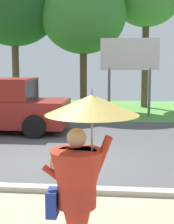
{
  "coord_description": "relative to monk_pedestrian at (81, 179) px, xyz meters",
  "views": [
    {
      "loc": [
        1.32,
        -8.16,
        2.41
      ],
      "look_at": [
        0.42,
        1.0,
        1.1
      ],
      "focal_mm": 55.44,
      "sensor_mm": 36.0,
      "label": 1
    }
  ],
  "objects": [
    {
      "name": "tree_right_far",
      "position": [
        -5.0,
        13.89,
        4.25
      ],
      "size": [
        4.67,
        4.67,
        7.5
      ],
      "color": "brown",
      "rests_on": "ground_plane"
    },
    {
      "name": "ground_plane",
      "position": [
        -0.88,
        7.41,
        -1.16
      ],
      "size": [
        40.0,
        22.0,
        0.2
      ],
      "color": "#4C4C4F"
    },
    {
      "name": "roadside_billboard",
      "position": [
        0.81,
        11.91,
        1.43
      ],
      "size": [
        2.6,
        0.12,
        3.5
      ],
      "color": "slate",
      "rests_on": "ground_plane"
    },
    {
      "name": "tree_center_back",
      "position": [
        -1.45,
        13.7,
        3.63
      ],
      "size": [
        4.22,
        4.22,
        6.68
      ],
      "color": "brown",
      "rests_on": "ground_plane"
    },
    {
      "name": "monk_pedestrian",
      "position": [
        0.0,
        0.0,
        0.0
      ],
      "size": [
        1.09,
        1.03,
        2.13
      ],
      "rotation": [
        0.0,
        0.0,
        0.19
      ],
      "color": "#B22D1E",
      "rests_on": "ground_plane"
    }
  ]
}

